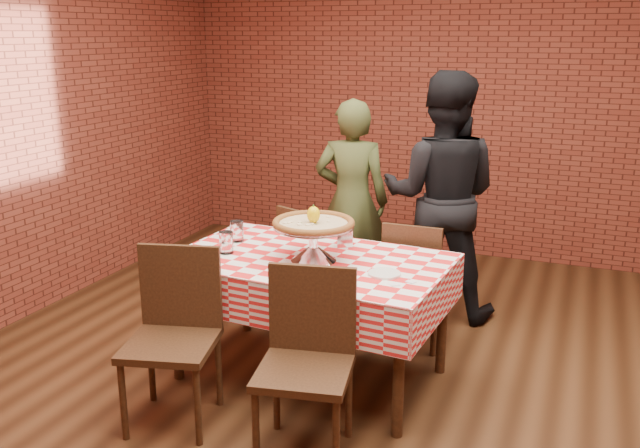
# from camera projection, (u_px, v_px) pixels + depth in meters

# --- Properties ---
(ground) EXTENTS (6.00, 6.00, 0.00)m
(ground) POSITION_uv_depth(u_px,v_px,m) (368.00, 408.00, 3.84)
(ground) COLOR black
(ground) RESTS_ON ground
(back_wall) EXTENTS (5.50, 0.00, 5.50)m
(back_wall) POSITION_uv_depth(u_px,v_px,m) (474.00, 99.00, 6.13)
(back_wall) COLOR maroon
(back_wall) RESTS_ON ground
(table) EXTENTS (1.63, 1.06, 0.75)m
(table) POSITION_uv_depth(u_px,v_px,m) (310.00, 318.00, 4.11)
(table) COLOR #452A16
(table) RESTS_ON ground
(tablecloth) EXTENTS (1.67, 1.09, 0.27)m
(tablecloth) POSITION_uv_depth(u_px,v_px,m) (310.00, 279.00, 4.05)
(tablecloth) COLOR red
(tablecloth) RESTS_ON table
(pizza_stand) EXTENTS (0.61, 0.61, 0.21)m
(pizza_stand) POSITION_uv_depth(u_px,v_px,m) (314.00, 243.00, 3.94)
(pizza_stand) COLOR silver
(pizza_stand) RESTS_ON tablecloth
(pizza) EXTENTS (0.61, 0.61, 0.03)m
(pizza) POSITION_uv_depth(u_px,v_px,m) (314.00, 224.00, 3.91)
(pizza) COLOR #C4B28A
(pizza) RESTS_ON pizza_stand
(lemon) EXTENTS (0.10, 0.10, 0.10)m
(lemon) POSITION_uv_depth(u_px,v_px,m) (313.00, 215.00, 3.89)
(lemon) COLOR yellow
(lemon) RESTS_ON pizza
(water_glass_left) EXTENTS (0.09, 0.09, 0.13)m
(water_glass_left) POSITION_uv_depth(u_px,v_px,m) (226.00, 242.00, 4.08)
(water_glass_left) COLOR white
(water_glass_left) RESTS_ON tablecloth
(water_glass_right) EXTENTS (0.09, 0.09, 0.13)m
(water_glass_right) POSITION_uv_depth(u_px,v_px,m) (237.00, 231.00, 4.31)
(water_glass_right) COLOR white
(water_glass_right) RESTS_ON tablecloth
(side_plate) EXTENTS (0.19, 0.19, 0.01)m
(side_plate) POSITION_uv_depth(u_px,v_px,m) (384.00, 274.00, 3.73)
(side_plate) COLOR white
(side_plate) RESTS_ON tablecloth
(sweetener_packet_a) EXTENTS (0.06, 0.06, 0.00)m
(sweetener_packet_a) POSITION_uv_depth(u_px,v_px,m) (395.00, 285.00, 3.58)
(sweetener_packet_a) COLOR white
(sweetener_packet_a) RESTS_ON tablecloth
(sweetener_packet_b) EXTENTS (0.06, 0.05, 0.00)m
(sweetener_packet_b) POSITION_uv_depth(u_px,v_px,m) (411.00, 282.00, 3.62)
(sweetener_packet_b) COLOR white
(sweetener_packet_b) RESTS_ON tablecloth
(condiment_caddy) EXTENTS (0.11, 0.10, 0.13)m
(condiment_caddy) POSITION_uv_depth(u_px,v_px,m) (345.00, 236.00, 4.20)
(condiment_caddy) COLOR silver
(condiment_caddy) RESTS_ON tablecloth
(chair_near_left) EXTENTS (0.55, 0.55, 0.93)m
(chair_near_left) POSITION_uv_depth(u_px,v_px,m) (170.00, 342.00, 3.59)
(chair_near_left) COLOR #452A16
(chair_near_left) RESTS_ON ground
(chair_near_right) EXTENTS (0.52, 0.52, 0.93)m
(chair_near_right) POSITION_uv_depth(u_px,v_px,m) (304.00, 370.00, 3.30)
(chair_near_right) COLOR #452A16
(chair_near_right) RESTS_ON ground
(chair_far_left) EXTENTS (0.50, 0.50, 0.86)m
(chair_far_left) POSITION_uv_depth(u_px,v_px,m) (314.00, 264.00, 4.92)
(chair_far_left) COLOR #452A16
(chair_far_left) RESTS_ON ground
(chair_far_right) EXTENTS (0.39, 0.39, 0.86)m
(chair_far_right) POSITION_uv_depth(u_px,v_px,m) (416.00, 282.00, 4.55)
(chair_far_right) COLOR #452A16
(chair_far_right) RESTS_ON ground
(diner_olive) EXTENTS (0.63, 0.47, 1.56)m
(diner_olive) POSITION_uv_depth(u_px,v_px,m) (352.00, 201.00, 5.25)
(diner_olive) COLOR #3F4924
(diner_olive) RESTS_ON ground
(diner_black) EXTENTS (0.92, 0.75, 1.78)m
(diner_black) POSITION_uv_depth(u_px,v_px,m) (441.00, 197.00, 4.92)
(diner_black) COLOR black
(diner_black) RESTS_ON ground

